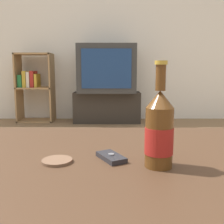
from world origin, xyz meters
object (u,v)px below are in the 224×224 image
at_px(television, 107,69).
at_px(cell_phone, 111,157).
at_px(beer_bottle, 159,130).
at_px(bookshelf, 33,85).
at_px(tv_stand, 107,107).

height_order(television, cell_phone, television).
bearing_deg(television, beer_bottle, -86.13).
xyz_separation_m(bookshelf, beer_bottle, (1.18, -2.87, 0.04)).
distance_m(tv_stand, beer_bottle, 2.85).
bearing_deg(bookshelf, television, -2.55).
height_order(tv_stand, cell_phone, cell_phone).
height_order(bookshelf, beer_bottle, bookshelf).
height_order(television, bookshelf, television).
distance_m(television, beer_bottle, 2.83).
bearing_deg(bookshelf, beer_bottle, -67.62).
xyz_separation_m(tv_stand, bookshelf, (-0.99, 0.04, 0.29)).
bearing_deg(tv_stand, beer_bottle, -86.14).
distance_m(television, bookshelf, 1.01).
relative_size(television, bookshelf, 0.81).
bearing_deg(bookshelf, cell_phone, -69.42).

